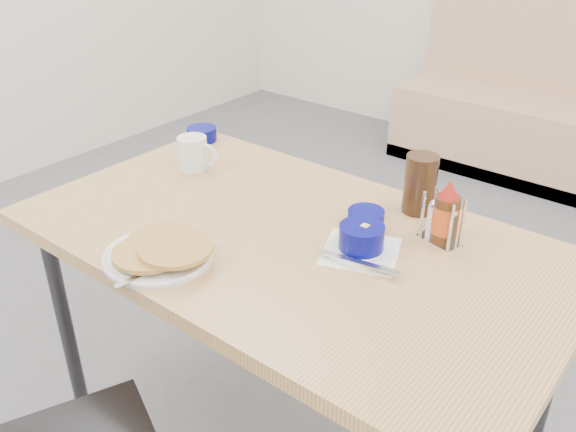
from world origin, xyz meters
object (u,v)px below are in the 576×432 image
Objects in this scene: booth_bench at (566,121)px; pancake_plate at (161,251)px; grits_setting at (361,241)px; condiment_caddy at (441,226)px; syrup_bottle at (446,216)px; dining_table at (289,255)px; butter_bowl at (366,218)px; amber_tumbler at (420,184)px; creamer_bowl at (202,134)px; coffee_mug at (194,153)px.

pancake_plate is at bearing -93.39° from booth_bench.
condiment_caddy is at bearing 53.83° from grits_setting.
syrup_bottle reaches higher than condiment_caddy.
booth_bench is 15.09× the size of condiment_caddy.
grits_setting is 0.21m from condiment_caddy.
pancake_plate is (-0.17, -0.28, 0.08)m from dining_table.
condiment_caddy reaches higher than dining_table.
condiment_caddy is (0.31, -2.32, 0.45)m from booth_bench.
grits_setting is 2.60× the size of butter_bowl.
amber_tumbler is (0.36, 0.59, 0.06)m from pancake_plate.
pancake_plate is 1.15× the size of grits_setting.
condiment_caddy is at bearing -6.27° from creamer_bowl.
syrup_bottle is (0.13, -0.11, -0.01)m from amber_tumbler.
syrup_bottle reaches higher than coffee_mug.
condiment_caddy reaches higher than butter_bowl.
booth_bench is 11.76× the size of amber_tumbler.
syrup_bottle is (0.80, 0.08, 0.02)m from coffee_mug.
condiment_caddy is at bearing -42.14° from amber_tumbler.
grits_setting is at bearing -127.62° from syrup_bottle.
dining_table is at bearing -146.72° from syrup_bottle.
pancake_plate is 1.70× the size of syrup_bottle.
butter_bowl is at bearing 51.74° from dining_table.
syrup_bottle is (0.32, 0.21, 0.13)m from dining_table.
dining_table is at bearing -167.93° from grits_setting.
condiment_caddy is (0.12, 0.17, 0.01)m from grits_setting.
amber_tumbler is 0.96× the size of syrup_bottle.
dining_table is at bearing -90.00° from booth_bench.
grits_setting is (0.19, -2.49, 0.44)m from booth_bench.
coffee_mug is 0.70m from amber_tumbler.
butter_bowl is at bearing -11.30° from creamer_bowl.
pancake_plate is at bearing -51.54° from creamer_bowl.
booth_bench reaches higher than grits_setting.
dining_table is at bearing -121.38° from amber_tumbler.
dining_table is at bearing 59.01° from pancake_plate.
booth_bench is 2.85m from pancake_plate.
syrup_bottle is at bearing -6.16° from creamer_bowl.
dining_table is at bearing -15.49° from coffee_mug.
amber_tumbler reaches higher than pancake_plate.
grits_setting reaches higher than butter_bowl.
dining_table is 0.33m from pancake_plate.
creamer_bowl is (-0.64, 0.31, 0.08)m from dining_table.
booth_bench is 2.49m from coffee_mug.
creamer_bowl is at bearing 168.70° from butter_bowl.
grits_setting is 0.87m from creamer_bowl.
pancake_plate is at bearing -52.48° from coffee_mug.
syrup_bottle is at bearing 52.38° from grits_setting.
condiment_caddy is at bearing 33.77° from dining_table.
booth_bench is 2.35m from creamer_bowl.
dining_table is at bearing -128.26° from butter_bowl.
dining_table is 0.22m from grits_setting.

